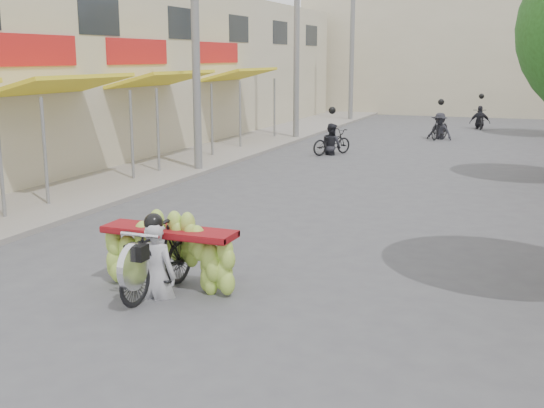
{
  "coord_description": "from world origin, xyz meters",
  "views": [
    {
      "loc": [
        4.08,
        -6.27,
        3.43
      ],
      "look_at": [
        0.19,
        3.78,
        1.1
      ],
      "focal_mm": 45.0,
      "sensor_mm": 36.0,
      "label": 1
    }
  ],
  "objects": [
    {
      "name": "ground",
      "position": [
        0.0,
        0.0,
        0.0
      ],
      "size": [
        120.0,
        120.0,
        0.0
      ],
      "primitive_type": "plane",
      "color": "#4E4E53",
      "rests_on": "ground"
    },
    {
      "name": "sidewalk_left",
      "position": [
        -7.0,
        15.0,
        0.06
      ],
      "size": [
        4.0,
        60.0,
        0.12
      ],
      "primitive_type": "cube",
      "color": "gray",
      "rests_on": "ground"
    },
    {
      "name": "shophouse_row_left",
      "position": [
        -11.98,
        13.98,
        3.0
      ],
      "size": [
        9.77,
        40.0,
        6.0
      ],
      "color": "beige",
      "rests_on": "ground"
    },
    {
      "name": "far_building",
      "position": [
        0.0,
        38.0,
        3.5
      ],
      "size": [
        20.0,
        6.0,
        7.0
      ],
      "primitive_type": "cube",
      "color": "beige",
      "rests_on": "ground"
    },
    {
      "name": "utility_pole_mid",
      "position": [
        -5.4,
        12.0,
        4.03
      ],
      "size": [
        0.6,
        0.24,
        8.0
      ],
      "color": "slate",
      "rests_on": "ground"
    },
    {
      "name": "utility_pole_far",
      "position": [
        -5.4,
        21.0,
        4.03
      ],
      "size": [
        0.6,
        0.24,
        8.0
      ],
      "color": "slate",
      "rests_on": "ground"
    },
    {
      "name": "utility_pole_back",
      "position": [
        -5.4,
        30.0,
        4.03
      ],
      "size": [
        0.6,
        0.24,
        8.0
      ],
      "color": "slate",
      "rests_on": "ground"
    },
    {
      "name": "banana_motorbike",
      "position": [
        -0.92,
        2.13,
        0.7
      ],
      "size": [
        2.2,
        1.93,
        2.09
      ],
      "color": "black",
      "rests_on": "ground"
    },
    {
      "name": "bg_motorbike_a",
      "position": [
        -2.71,
        17.14,
        0.74
      ],
      "size": [
        1.36,
        1.68,
        1.95
      ],
      "color": "black",
      "rests_on": "ground"
    },
    {
      "name": "bg_motorbike_b",
      "position": [
        0.28,
        23.23,
        0.84
      ],
      "size": [
        1.16,
        1.8,
        1.95
      ],
      "color": "black",
      "rests_on": "ground"
    },
    {
      "name": "bg_motorbike_c",
      "position": [
        1.52,
        28.33,
        0.8
      ],
      "size": [
        1.04,
        1.68,
        1.95
      ],
      "color": "black",
      "rests_on": "ground"
    }
  ]
}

